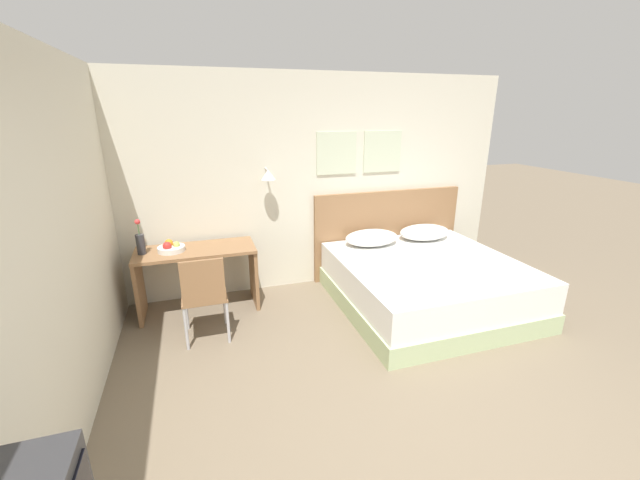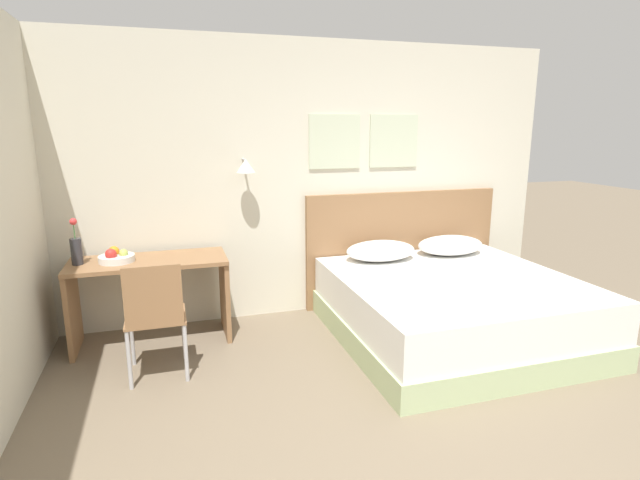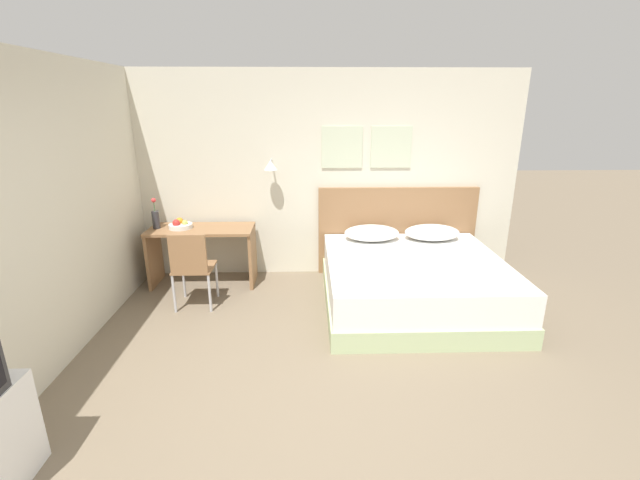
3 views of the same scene
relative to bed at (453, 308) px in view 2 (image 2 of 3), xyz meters
name	(u,v)px [view 2 (image 2 of 3)]	position (x,y,z in m)	size (l,w,h in m)	color
wall_back	(300,180)	(-1.10, 1.09, 1.05)	(5.32, 0.31, 2.65)	beige
bed	(453,308)	(0.00, 0.00, 0.00)	(2.00, 2.01, 0.56)	#B2C693
headboard	(402,247)	(0.00, 1.03, 0.31)	(2.12, 0.06, 1.18)	#8E6642
pillow_left	(381,251)	(-0.39, 0.72, 0.38)	(0.70, 0.46, 0.19)	white
pillow_right	(450,245)	(0.39, 0.72, 0.38)	(0.70, 0.46, 0.19)	white
folded_towel_near_foot	(477,284)	(0.01, -0.30, 0.31)	(0.28, 0.28, 0.06)	white
desk	(150,284)	(-2.54, 0.72, 0.25)	(1.29, 0.56, 0.74)	#8E6642
desk_chair	(155,311)	(-2.50, 0.00, 0.26)	(0.43, 0.43, 0.91)	#8E6642
fruit_bowl	(116,257)	(-2.79, 0.71, 0.51)	(0.29, 0.29, 0.13)	silver
flower_vase	(76,249)	(-3.09, 0.72, 0.60)	(0.09, 0.09, 0.39)	#333338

